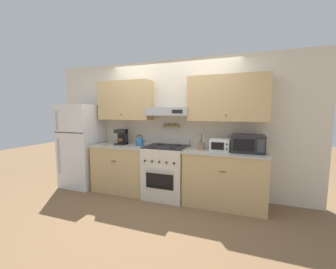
# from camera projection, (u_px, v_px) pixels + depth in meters

# --- Properties ---
(ground_plane) EXTENTS (16.00, 16.00, 0.00)m
(ground_plane) POSITION_uv_depth(u_px,v_px,m) (160.00, 203.00, 3.55)
(ground_plane) COLOR brown
(wall_back) EXTENTS (5.20, 0.46, 2.55)m
(wall_back) POSITION_uv_depth(u_px,v_px,m) (174.00, 117.00, 3.94)
(wall_back) COLOR beige
(wall_back) RESTS_ON ground_plane
(counter_left) EXTENTS (1.12, 0.65, 0.92)m
(counter_left) POSITION_uv_depth(u_px,v_px,m) (123.00, 167.00, 4.12)
(counter_left) COLOR tan
(counter_left) RESTS_ON ground_plane
(counter_right) EXTENTS (1.34, 0.65, 0.92)m
(counter_right) POSITION_uv_depth(u_px,v_px,m) (224.00, 178.00, 3.46)
(counter_right) COLOR tan
(counter_right) RESTS_ON ground_plane
(stove_range) EXTENTS (0.73, 0.68, 1.06)m
(stove_range) POSITION_uv_depth(u_px,v_px,m) (166.00, 171.00, 3.79)
(stove_range) COLOR beige
(stove_range) RESTS_ON ground_plane
(refrigerator) EXTENTS (0.73, 0.71, 1.71)m
(refrigerator) POSITION_uv_depth(u_px,v_px,m) (82.00, 146.00, 4.36)
(refrigerator) COLOR white
(refrigerator) RESTS_ON ground_plane
(tea_kettle) EXTENTS (0.20, 0.15, 0.22)m
(tea_kettle) POSITION_uv_depth(u_px,v_px,m) (140.00, 141.00, 3.96)
(tea_kettle) COLOR teal
(tea_kettle) RESTS_ON counter_left
(coffee_maker) EXTENTS (0.20, 0.22, 0.30)m
(coffee_maker) POSITION_uv_depth(u_px,v_px,m) (122.00, 137.00, 4.12)
(coffee_maker) COLOR black
(coffee_maker) RESTS_ON counter_left
(microwave) EXTENTS (0.51, 0.39, 0.28)m
(microwave) POSITION_uv_depth(u_px,v_px,m) (248.00, 144.00, 3.32)
(microwave) COLOR #232326
(microwave) RESTS_ON counter_right
(utensil_crock) EXTENTS (0.13, 0.13, 0.28)m
(utensil_crock) POSITION_uv_depth(u_px,v_px,m) (201.00, 146.00, 3.56)
(utensil_crock) COLOR #8E7051
(utensil_crock) RESTS_ON counter_right
(toaster_oven) EXTENTS (0.32, 0.29, 0.20)m
(toaster_oven) POSITION_uv_depth(u_px,v_px,m) (220.00, 145.00, 3.45)
(toaster_oven) COLOR white
(toaster_oven) RESTS_ON counter_right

